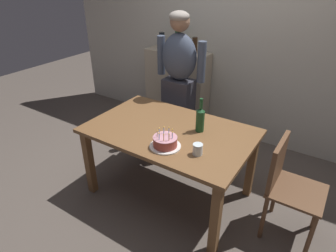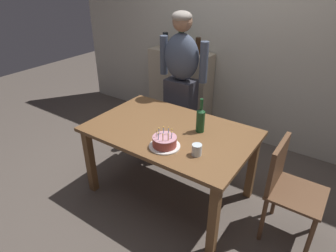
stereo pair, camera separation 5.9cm
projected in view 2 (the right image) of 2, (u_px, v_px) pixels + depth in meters
name	position (u px, v px, depth m)	size (l,w,h in m)	color
ground_plane	(170.00, 192.00, 3.00)	(10.00, 10.00, 0.00)	#564C44
back_wall	(242.00, 37.00, 3.49)	(5.20, 0.10, 2.60)	beige
dining_table	(170.00, 139.00, 2.69)	(1.50, 0.96, 0.74)	brown
birthday_cake	(165.00, 142.00, 2.37)	(0.26, 0.26, 0.16)	white
water_glass_near	(197.00, 150.00, 2.26)	(0.08, 0.08, 0.09)	silver
wine_bottle	(201.00, 119.00, 2.56)	(0.08, 0.08, 0.32)	#194723
person_man_bearded	(181.00, 83.00, 3.32)	(0.61, 0.27, 1.66)	#33333D
dining_chair	(287.00, 184.00, 2.32)	(0.42, 0.42, 0.87)	brown
shelf_cabinet	(180.00, 89.00, 4.06)	(0.88, 0.30, 1.36)	tan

